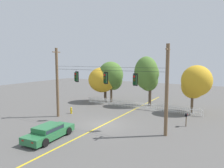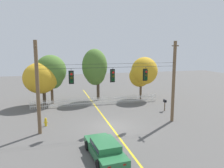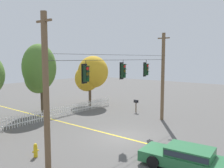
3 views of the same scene
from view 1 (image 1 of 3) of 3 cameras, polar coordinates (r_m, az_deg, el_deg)
ground at (r=21.15m, az=-2.18°, el=-10.94°), size 80.00×80.00×0.00m
lane_centerline_stripe at (r=21.15m, az=-2.18°, el=-10.93°), size 0.16×36.00×0.01m
signal_support_span at (r=20.33m, az=-2.23°, el=-0.40°), size 12.53×1.10×7.66m
traffic_signal_northbound_secondary at (r=22.25m, az=-9.68°, el=1.95°), size 0.43×0.38×1.32m
traffic_signal_northbound_primary at (r=20.17m, az=-1.81°, el=1.63°), size 0.43×0.38×1.33m
traffic_signal_eastbound_side at (r=18.75m, az=6.23°, el=1.17°), size 0.43×0.38×1.32m
white_picket_fence at (r=27.71m, az=7.12°, el=-5.74°), size 15.77×0.06×0.97m
autumn_maple_near_fence at (r=31.78m, az=-2.32°, el=1.25°), size 4.48×4.09×5.27m
autumn_maple_mid at (r=31.59m, az=-0.11°, el=2.17°), size 3.80×3.52×6.13m
autumn_oak_far_east at (r=29.31m, az=9.60°, el=2.48°), size 3.36×3.25×6.86m
autumn_maple_far_west at (r=27.05m, az=21.69°, el=0.31°), size 3.64×3.68×5.75m
parked_car at (r=18.08m, az=-16.73°, el=-12.26°), size 2.16×4.67×1.15m
fire_hydrant at (r=25.67m, az=-11.01°, el=-7.04°), size 0.38×0.22×0.78m
roadside_mailbox at (r=21.50m, az=19.52°, el=-8.11°), size 0.25×0.44×1.30m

